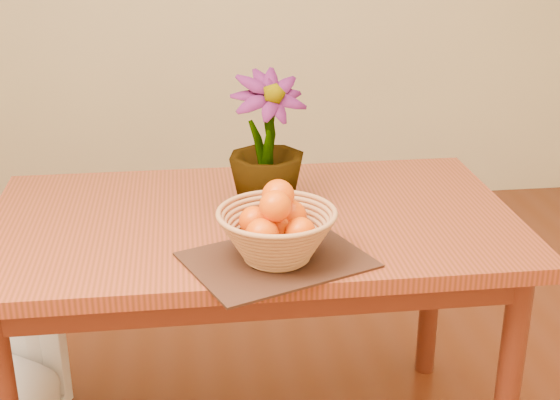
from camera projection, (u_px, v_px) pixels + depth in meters
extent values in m
cube|color=maroon|center=(254.00, 223.00, 2.08)|extent=(1.40, 0.80, 0.04)
cube|color=#4E1F12|center=(254.00, 243.00, 2.11)|extent=(1.28, 0.68, 0.08)
cylinder|color=#4E1F12|center=(507.00, 394.00, 2.00)|extent=(0.06, 0.06, 0.71)
cylinder|color=#4E1F12|center=(49.00, 302.00, 2.45)|extent=(0.06, 0.06, 0.71)
cylinder|color=#4E1F12|center=(431.00, 279.00, 2.59)|extent=(0.06, 0.06, 0.71)
cube|color=#341B13|center=(277.00, 260.00, 1.82)|extent=(0.48, 0.43, 0.01)
cylinder|color=#BD7B4E|center=(277.00, 257.00, 1.82)|extent=(0.14, 0.14, 0.01)
sphere|color=#D95903|center=(277.00, 228.00, 1.79)|extent=(0.06, 0.06, 0.06)
sphere|color=#D95903|center=(291.00, 216.00, 1.84)|extent=(0.08, 0.08, 0.08)
sphere|color=#D95903|center=(254.00, 221.00, 1.82)|extent=(0.07, 0.07, 0.07)
sphere|color=#D95903|center=(262.00, 235.00, 1.74)|extent=(0.08, 0.08, 0.08)
sphere|color=#D95903|center=(301.00, 232.00, 1.76)|extent=(0.07, 0.07, 0.07)
sphere|color=#D95903|center=(278.00, 196.00, 1.80)|extent=(0.08, 0.08, 0.08)
sphere|color=#D95903|center=(275.00, 206.00, 1.74)|extent=(0.07, 0.07, 0.07)
imported|color=#1A4614|center=(267.00, 142.00, 2.07)|extent=(0.26, 0.26, 0.37)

